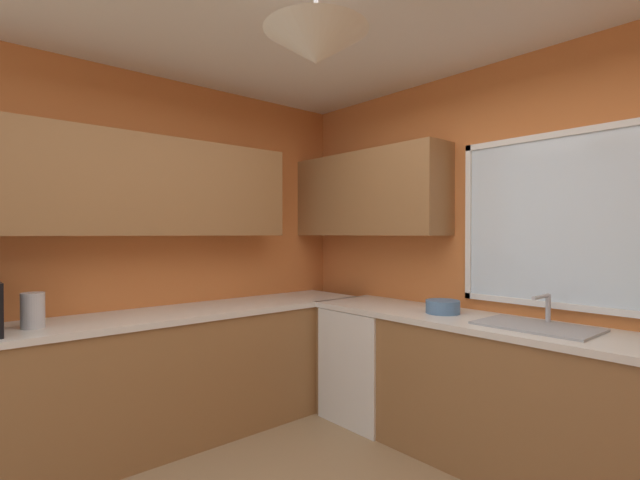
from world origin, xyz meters
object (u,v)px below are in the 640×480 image
(dishwasher, at_px, (371,363))
(bowl, at_px, (443,307))
(kettle, at_px, (33,310))
(sink_assembly, at_px, (537,326))

(dishwasher, xyz_separation_m, bowl, (0.64, 0.03, 0.52))
(dishwasher, bearing_deg, kettle, -106.19)
(dishwasher, height_order, kettle, kettle)
(kettle, height_order, bowl, kettle)
(kettle, distance_m, bowl, 2.57)
(kettle, relative_size, bowl, 0.89)
(dishwasher, bearing_deg, sink_assembly, 1.61)
(kettle, bearing_deg, bowl, 60.19)
(sink_assembly, distance_m, bowl, 0.64)
(dishwasher, distance_m, sink_assembly, 1.37)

